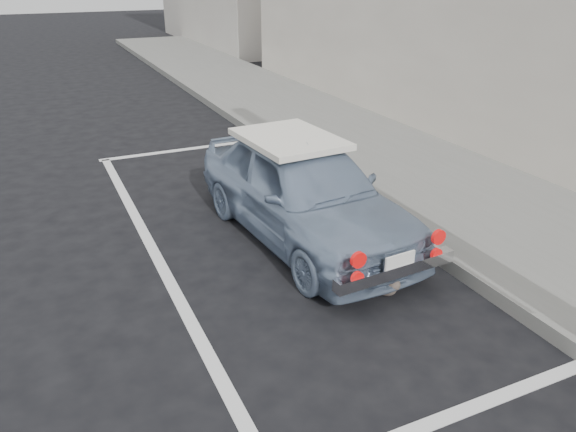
% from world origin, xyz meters
% --- Properties ---
extents(ground, '(80.00, 80.00, 0.00)m').
position_xyz_m(ground, '(0.00, 0.00, 0.00)').
color(ground, black).
rests_on(ground, ground).
extents(sidewalk, '(2.80, 40.00, 0.15)m').
position_xyz_m(sidewalk, '(3.20, 2.00, 0.07)').
color(sidewalk, slate).
rests_on(sidewalk, ground).
extents(pline_rear, '(3.00, 0.12, 0.01)m').
position_xyz_m(pline_rear, '(0.50, -0.50, 0.00)').
color(pline_rear, silver).
rests_on(pline_rear, ground).
extents(pline_front, '(3.00, 0.12, 0.01)m').
position_xyz_m(pline_front, '(0.50, 6.50, 0.00)').
color(pline_front, silver).
rests_on(pline_front, ground).
extents(pline_side, '(0.12, 7.00, 0.01)m').
position_xyz_m(pline_side, '(-0.90, 3.00, 0.00)').
color(pline_side, silver).
rests_on(pline_side, ground).
extents(retro_coupe, '(1.63, 3.55, 1.18)m').
position_xyz_m(retro_coupe, '(0.80, 2.55, 0.60)').
color(retro_coupe, '#798DA9').
rests_on(retro_coupe, ground).
extents(cat, '(0.25, 0.47, 0.25)m').
position_xyz_m(cat, '(0.95, 1.08, 0.12)').
color(cat, brown).
rests_on(cat, ground).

